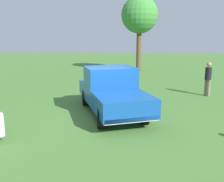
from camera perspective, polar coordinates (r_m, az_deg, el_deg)
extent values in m
plane|color=#477533|center=(9.57, -1.73, -5.63)|extent=(80.00, 80.00, 0.00)
cylinder|color=black|center=(8.63, 7.73, -5.05)|extent=(0.77, 0.22, 0.77)
cylinder|color=black|center=(8.16, -2.44, -5.97)|extent=(0.77, 0.22, 0.77)
cylinder|color=black|center=(11.33, 1.75, -0.80)|extent=(0.77, 0.22, 0.77)
cylinder|color=black|center=(10.97, -6.05, -1.29)|extent=(0.77, 0.22, 0.77)
cube|color=#144799|center=(8.35, 2.61, -3.11)|extent=(2.34, 2.33, 0.64)
cube|color=#144799|center=(9.83, -0.44, 1.49)|extent=(1.98, 2.22, 1.40)
cube|color=slate|center=(9.76, -0.45, 4.03)|extent=(1.72, 2.01, 0.48)
cube|color=#144799|center=(10.79, -1.75, 0.28)|extent=(2.69, 2.45, 0.60)
cube|color=silver|center=(7.64, 4.66, -6.64)|extent=(0.65, 1.74, 0.16)
cylinder|color=#7A6B51|center=(13.52, 21.37, 0.62)|extent=(0.14, 0.14, 0.84)
cylinder|color=#7A6B51|center=(13.65, 20.76, 0.78)|extent=(0.14, 0.14, 0.84)
cylinder|color=black|center=(13.47, 21.30, 3.76)|extent=(0.43, 0.43, 0.63)
sphere|color=#A87A56|center=(13.42, 21.45, 5.73)|extent=(0.23, 0.23, 0.23)
cylinder|color=brown|center=(22.29, 6.20, 9.58)|extent=(0.43, 0.43, 3.92)
sphere|color=#3D8438|center=(22.36, 6.38, 17.05)|extent=(3.16, 3.16, 3.16)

